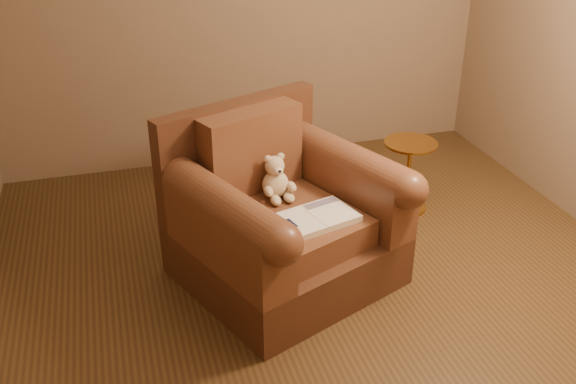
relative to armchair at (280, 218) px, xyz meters
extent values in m
plane|color=#4C351A|center=(0.21, -0.20, -0.39)|extent=(4.00, 4.00, 0.00)
cube|color=#4A2918|center=(0.02, -0.05, -0.23)|extent=(1.44, 1.41, 0.31)
cube|color=#4A2918|center=(-0.16, 0.39, 0.27)|extent=(1.08, 0.53, 0.69)
cube|color=brown|center=(0.04, -0.10, 0.01)|extent=(0.90, 0.97, 0.17)
cube|color=brown|center=(-0.11, 0.26, 0.34)|extent=(0.67, 0.41, 0.50)
cube|color=brown|center=(-0.37, -0.27, 0.10)|extent=(0.57, 0.96, 0.36)
cube|color=brown|center=(0.45, 0.07, 0.10)|extent=(0.57, 0.96, 0.36)
cylinder|color=brown|center=(-0.37, -0.27, 0.28)|extent=(0.57, 0.96, 0.22)
cylinder|color=brown|center=(0.45, 0.07, 0.28)|extent=(0.57, 0.96, 0.22)
ellipsoid|color=beige|center=(0.00, 0.12, 0.17)|extent=(0.16, 0.15, 0.17)
sphere|color=beige|center=(0.00, 0.13, 0.29)|extent=(0.12, 0.12, 0.12)
ellipsoid|color=beige|center=(-0.04, 0.13, 0.34)|extent=(0.05, 0.03, 0.05)
ellipsoid|color=beige|center=(0.04, 0.14, 0.34)|extent=(0.05, 0.03, 0.05)
ellipsoid|color=beige|center=(0.01, 0.07, 0.28)|extent=(0.06, 0.04, 0.05)
sphere|color=black|center=(0.01, 0.05, 0.28)|extent=(0.02, 0.02, 0.02)
ellipsoid|color=beige|center=(-0.06, 0.04, 0.17)|extent=(0.05, 0.11, 0.05)
ellipsoid|color=beige|center=(0.09, 0.06, 0.17)|extent=(0.05, 0.11, 0.05)
ellipsoid|color=beige|center=(-0.02, 0.01, 0.12)|extent=(0.06, 0.11, 0.05)
ellipsoid|color=beige|center=(0.06, 0.03, 0.12)|extent=(0.06, 0.11, 0.05)
cube|color=beige|center=(0.13, -0.24, 0.11)|extent=(0.54, 0.41, 0.03)
cube|color=white|center=(0.01, -0.27, 0.13)|extent=(0.30, 0.34, 0.00)
cube|color=white|center=(0.24, -0.21, 0.13)|extent=(0.30, 0.34, 0.00)
cube|color=beige|center=(0.13, -0.24, 0.13)|extent=(0.09, 0.28, 0.00)
cube|color=#0F1638|center=(-0.04, -0.29, 0.13)|extent=(0.10, 0.12, 0.00)
cube|color=slate|center=(0.22, -0.11, 0.13)|extent=(0.22, 0.12, 0.00)
cylinder|color=gold|center=(1.10, 0.54, -0.38)|extent=(0.30, 0.30, 0.02)
cylinder|color=gold|center=(1.10, 0.54, -0.13)|extent=(0.03, 0.03, 0.49)
cylinder|color=gold|center=(1.10, 0.54, 0.13)|extent=(0.38, 0.38, 0.02)
cylinder|color=gold|center=(1.10, 0.54, 0.12)|extent=(0.03, 0.03, 0.02)
camera|label=1|loc=(-0.88, -3.19, 1.91)|focal=40.00mm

